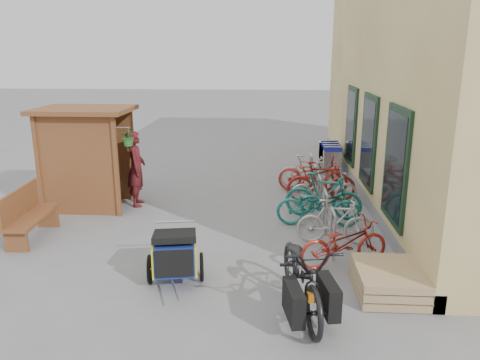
# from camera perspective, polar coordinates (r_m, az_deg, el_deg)

# --- Properties ---
(ground) EXTENTS (80.00, 80.00, 0.00)m
(ground) POSITION_cam_1_polar(r_m,az_deg,el_deg) (8.97, -3.84, -8.66)
(ground) COLOR gray
(kiosk) EXTENTS (2.49, 1.65, 2.40)m
(kiosk) POSITION_cam_1_polar(r_m,az_deg,el_deg) (11.65, -18.61, 4.19)
(kiosk) COLOR brown
(kiosk) RESTS_ON ground
(bike_rack) EXTENTS (0.05, 5.35, 0.86)m
(bike_rack) POSITION_cam_1_polar(r_m,az_deg,el_deg) (11.04, 9.67, -1.35)
(bike_rack) COLOR #A5A8AD
(bike_rack) RESTS_ON ground
(pallet_stack) EXTENTS (1.00, 1.20, 0.40)m
(pallet_stack) POSITION_cam_1_polar(r_m,az_deg,el_deg) (7.78, 17.67, -11.62)
(pallet_stack) COLOR tan
(pallet_stack) RESTS_ON ground
(bench) EXTENTS (0.60, 1.67, 1.04)m
(bench) POSITION_cam_1_polar(r_m,az_deg,el_deg) (10.26, -24.49, -3.75)
(bench) COLOR brown
(bench) RESTS_ON ground
(shopping_carts) EXTENTS (0.55, 1.84, 0.98)m
(shopping_carts) POSITION_cam_1_polar(r_m,az_deg,el_deg) (14.96, 10.82, 3.19)
(shopping_carts) COLOR silver
(shopping_carts) RESTS_ON ground
(child_trailer) EXTENTS (0.97, 1.57, 0.90)m
(child_trailer) POSITION_cam_1_polar(r_m,az_deg,el_deg) (7.74, -7.92, -8.73)
(child_trailer) COLOR navy
(child_trailer) RESTS_ON ground
(cargo_bike) EXTENTS (1.13, 2.28, 1.14)m
(cargo_bike) POSITION_cam_1_polar(r_m,az_deg,el_deg) (6.86, 7.67, -11.41)
(cargo_bike) COLOR black
(cargo_bike) RESTS_ON ground
(person_kiosk) EXTENTS (0.54, 0.73, 1.84)m
(person_kiosk) POSITION_cam_1_polar(r_m,az_deg,el_deg) (11.59, -12.53, 1.36)
(person_kiosk) COLOR maroon
(person_kiosk) RESTS_ON ground
(bike_0) EXTENTS (1.75, 1.10, 0.87)m
(bike_0) POSITION_cam_1_polar(r_m,az_deg,el_deg) (8.40, 12.55, -7.49)
(bike_0) COLOR maroon
(bike_0) RESTS_ON ground
(bike_1) EXTENTS (1.52, 0.51, 0.90)m
(bike_1) POSITION_cam_1_polar(r_m,az_deg,el_deg) (9.32, 11.52, -5.02)
(bike_1) COLOR #B2B2AE
(bike_1) RESTS_ON ground
(bike_2) EXTENTS (1.82, 0.70, 0.94)m
(bike_2) POSITION_cam_1_polar(r_m,az_deg,el_deg) (10.19, 9.55, -3.02)
(bike_2) COLOR #1A6A5E
(bike_2) RESTS_ON ground
(bike_3) EXTENTS (1.80, 0.89, 1.04)m
(bike_3) POSITION_cam_1_polar(r_m,az_deg,el_deg) (10.70, 10.12, -1.89)
(bike_3) COLOR #1A6A5E
(bike_3) RESTS_ON ground
(bike_4) EXTENTS (1.74, 0.80, 0.88)m
(bike_4) POSITION_cam_1_polar(r_m,az_deg,el_deg) (11.55, 10.18, -1.01)
(bike_4) COLOR #A4A4A9
(bike_4) RESTS_ON ground
(bike_5) EXTENTS (1.75, 0.58, 1.04)m
(bike_5) POSITION_cam_1_polar(r_m,az_deg,el_deg) (11.84, 9.88, -0.20)
(bike_5) COLOR maroon
(bike_5) RESTS_ON ground
(bike_6) EXTENTS (1.95, 1.00, 0.97)m
(bike_6) POSITION_cam_1_polar(r_m,az_deg,el_deg) (12.62, 8.86, 0.66)
(bike_6) COLOR maroon
(bike_6) RESTS_ON ground
(bike_7) EXTENTS (1.62, 0.71, 0.94)m
(bike_7) POSITION_cam_1_polar(r_m,az_deg,el_deg) (12.94, 8.29, 0.96)
(bike_7) COLOR #B2B2AE
(bike_7) RESTS_ON ground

